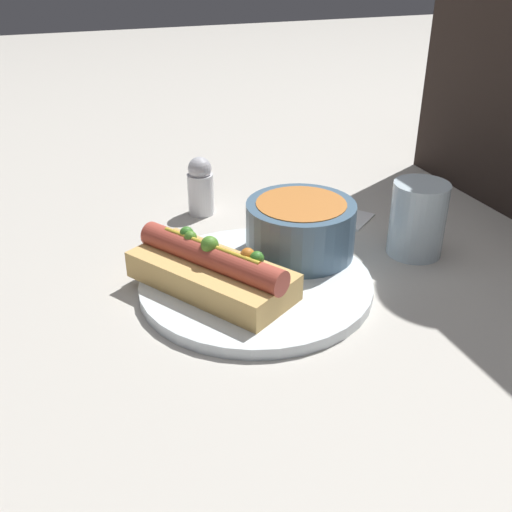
% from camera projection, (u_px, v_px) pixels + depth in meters
% --- Properties ---
extents(ground_plane, '(4.00, 4.00, 0.00)m').
position_uv_depth(ground_plane, '(256.00, 289.00, 0.63)').
color(ground_plane, '#BCB7AD').
extents(dinner_plate, '(0.24, 0.24, 0.01)m').
position_uv_depth(dinner_plate, '(256.00, 284.00, 0.63)').
color(dinner_plate, white).
rests_on(dinner_plate, ground_plane).
extents(hot_dog, '(0.19, 0.15, 0.06)m').
position_uv_depth(hot_dog, '(211.00, 268.00, 0.60)').
color(hot_dog, '#DBAD60').
rests_on(hot_dog, dinner_plate).
extents(soup_bowl, '(0.12, 0.12, 0.06)m').
position_uv_depth(soup_bowl, '(300.00, 226.00, 0.66)').
color(soup_bowl, slate).
rests_on(soup_bowl, dinner_plate).
extents(spoon, '(0.04, 0.15, 0.01)m').
position_uv_depth(spoon, '(257.00, 255.00, 0.66)').
color(spoon, '#B7B7BC').
rests_on(spoon, dinner_plate).
extents(drinking_glass, '(0.06, 0.06, 0.09)m').
position_uv_depth(drinking_glass, '(418.00, 219.00, 0.68)').
color(drinking_glass, silver).
rests_on(drinking_glass, ground_plane).
extents(napkin, '(0.12, 0.11, 0.01)m').
position_uv_depth(napkin, '(330.00, 213.00, 0.79)').
color(napkin, white).
rests_on(napkin, ground_plane).
extents(salt_shaker, '(0.03, 0.03, 0.08)m').
position_uv_depth(salt_shaker, '(203.00, 186.00, 0.78)').
color(salt_shaker, silver).
rests_on(salt_shaker, ground_plane).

